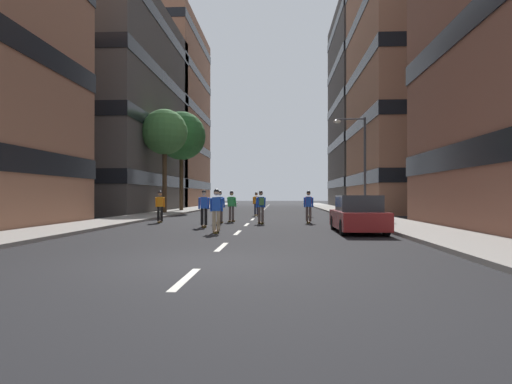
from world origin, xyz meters
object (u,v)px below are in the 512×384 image
at_px(skater_8, 232,205).
at_px(skater_5, 160,205).
at_px(skater_2, 216,209).
at_px(skater_1, 220,205).
at_px(skater_6, 309,205).
at_px(streetlamp_right, 359,156).
at_px(street_tree_near, 165,133).
at_px(skater_3, 204,207).
at_px(street_tree_mid, 181,136).
at_px(skater_4, 308,203).
at_px(skater_7, 256,203).
at_px(skater_0, 261,205).
at_px(parked_car_near, 358,215).

bearing_deg(skater_8, skater_5, -167.20).
bearing_deg(skater_2, skater_1, 96.44).
bearing_deg(skater_6, streetlamp_right, 53.05).
bearing_deg(skater_1, street_tree_near, 117.52).
bearing_deg(skater_6, skater_3, -146.29).
height_order(skater_2, skater_3, same).
distance_m(street_tree_mid, skater_3, 22.20).
bearing_deg(skater_4, streetlamp_right, -43.43).
xyz_separation_m(streetlamp_right, skater_5, (-11.87, -4.97, -3.15)).
relative_size(street_tree_near, skater_7, 4.71).
bearing_deg(street_tree_mid, skater_0, -65.00).
bearing_deg(street_tree_mid, skater_4, -39.16).
relative_size(skater_1, skater_3, 1.00).
xyz_separation_m(skater_0, skater_3, (-2.61, -2.72, -0.03)).
relative_size(skater_0, skater_7, 1.00).
distance_m(parked_car_near, skater_5, 11.57).
height_order(skater_2, skater_8, same).
bearing_deg(streetlamp_right, skater_0, -138.13).
xyz_separation_m(parked_car_near, skater_8, (-5.93, 6.96, 0.29)).
bearing_deg(skater_6, skater_4, 86.27).
relative_size(skater_1, skater_4, 1.00).
relative_size(skater_4, skater_8, 1.00).
height_order(skater_0, skater_3, same).
height_order(skater_0, skater_5, same).
relative_size(skater_3, skater_8, 1.00).
bearing_deg(street_tree_near, skater_4, -15.48).
bearing_deg(streetlamp_right, skater_2, -124.10).
distance_m(streetlamp_right, skater_2, 14.23).
bearing_deg(skater_2, skater_6, 58.08).
relative_size(streetlamp_right, skater_5, 3.65).
xyz_separation_m(streetlamp_right, skater_6, (-3.63, -4.83, -3.15)).
xyz_separation_m(street_tree_mid, skater_5, (2.66, -17.21, -6.18)).
bearing_deg(skater_7, parked_car_near, -71.79).
relative_size(skater_5, skater_7, 1.00).
bearing_deg(skater_0, parked_car_near, -52.57).
xyz_separation_m(skater_0, skater_2, (-1.56, -5.92, -0.03)).
bearing_deg(skater_6, street_tree_mid, 122.56).
relative_size(street_tree_near, skater_8, 4.71).
bearing_deg(street_tree_mid, skater_5, -81.22).
distance_m(skater_0, skater_4, 9.08).
distance_m(parked_car_near, skater_8, 9.15).
bearing_deg(parked_car_near, skater_5, 148.29).
height_order(street_tree_mid, skater_8, street_tree_mid).
bearing_deg(skater_0, streetlamp_right, 41.87).
distance_m(parked_car_near, skater_7, 15.79).
bearing_deg(skater_3, streetlamp_right, 43.21).
xyz_separation_m(street_tree_mid, skater_8, (6.56, -16.32, -6.18)).
relative_size(skater_2, skater_6, 1.00).
distance_m(skater_2, skater_4, 15.18).
distance_m(skater_2, skater_7, 15.46).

